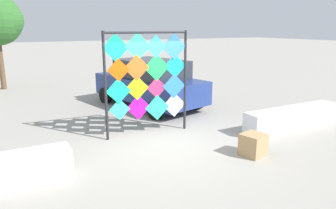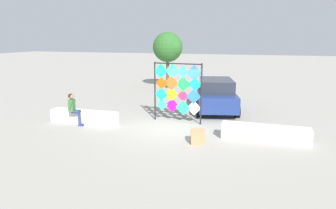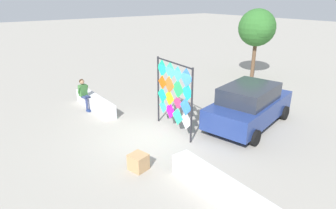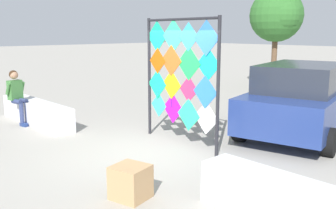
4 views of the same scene
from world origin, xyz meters
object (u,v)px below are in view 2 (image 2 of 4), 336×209
(cardboard_box_large, at_px, (198,137))
(seated_vendor, at_px, (74,107))
(parked_car, at_px, (216,94))
(tree_far_right, at_px, (169,48))
(kite_display_rack, at_px, (178,88))

(cardboard_box_large, bearing_deg, seated_vendor, 173.98)
(cardboard_box_large, bearing_deg, parked_car, 91.11)
(parked_car, distance_m, cardboard_box_large, 5.36)
(seated_vendor, relative_size, tree_far_right, 0.34)
(seated_vendor, distance_m, cardboard_box_large, 5.81)
(seated_vendor, bearing_deg, parked_car, 39.84)
(tree_far_right, bearing_deg, parked_car, -53.82)
(kite_display_rack, xyz_separation_m, tree_far_right, (-3.18, 9.03, 1.52))
(tree_far_right, bearing_deg, seated_vendor, -95.74)
(kite_display_rack, relative_size, cardboard_box_large, 5.43)
(seated_vendor, bearing_deg, cardboard_box_large, -6.02)
(kite_display_rack, bearing_deg, tree_far_right, 109.41)
(seated_vendor, height_order, parked_car, parked_car)
(parked_car, bearing_deg, cardboard_box_large, -88.89)
(cardboard_box_large, bearing_deg, kite_display_rack, 120.37)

